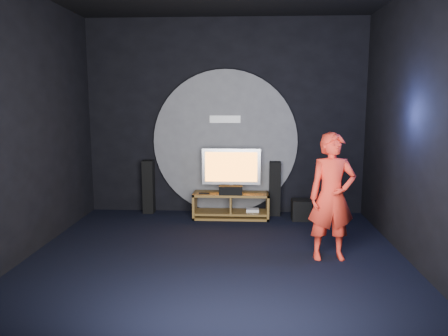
{
  "coord_description": "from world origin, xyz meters",
  "views": [
    {
      "loc": [
        0.39,
        -5.42,
        2.08
      ],
      "look_at": [
        0.05,
        1.05,
        1.05
      ],
      "focal_mm": 35.0,
      "sensor_mm": 36.0,
      "label": 1
    }
  ],
  "objects_px": {
    "tower_speaker_left": "(149,187)",
    "subwoofer": "(301,210)",
    "media_console": "(231,207)",
    "tv": "(231,169)",
    "tower_speaker_right": "(275,189)",
    "player": "(332,197)"
  },
  "relations": [
    {
      "from": "tv",
      "to": "subwoofer",
      "type": "xyz_separation_m",
      "value": [
        1.22,
        -0.12,
        -0.7
      ]
    },
    {
      "from": "media_console",
      "to": "tv",
      "type": "bearing_deg",
      "value": 96.27
    },
    {
      "from": "tv",
      "to": "tower_speaker_right",
      "type": "distance_m",
      "value": 0.89
    },
    {
      "from": "subwoofer",
      "to": "player",
      "type": "height_order",
      "value": "player"
    },
    {
      "from": "tower_speaker_left",
      "to": "player",
      "type": "height_order",
      "value": "player"
    },
    {
      "from": "tower_speaker_left",
      "to": "subwoofer",
      "type": "height_order",
      "value": "tower_speaker_left"
    },
    {
      "from": "tower_speaker_left",
      "to": "subwoofer",
      "type": "bearing_deg",
      "value": -7.07
    },
    {
      "from": "tv",
      "to": "tower_speaker_left",
      "type": "height_order",
      "value": "tv"
    },
    {
      "from": "media_console",
      "to": "tower_speaker_right",
      "type": "relative_size",
      "value": 1.36
    },
    {
      "from": "player",
      "to": "media_console",
      "type": "bearing_deg",
      "value": 119.92
    },
    {
      "from": "player",
      "to": "tv",
      "type": "bearing_deg",
      "value": 119.14
    },
    {
      "from": "tower_speaker_right",
      "to": "subwoofer",
      "type": "distance_m",
      "value": 0.62
    },
    {
      "from": "player",
      "to": "subwoofer",
      "type": "bearing_deg",
      "value": 89.07
    },
    {
      "from": "media_console",
      "to": "tower_speaker_right",
      "type": "height_order",
      "value": "tower_speaker_right"
    },
    {
      "from": "tower_speaker_right",
      "to": "player",
      "type": "xyz_separation_m",
      "value": [
        0.59,
        -2.16,
        0.34
      ]
    },
    {
      "from": "media_console",
      "to": "subwoofer",
      "type": "relative_size",
      "value": 3.75
    },
    {
      "from": "media_console",
      "to": "subwoofer",
      "type": "xyz_separation_m",
      "value": [
        1.21,
        -0.05,
        -0.02
      ]
    },
    {
      "from": "tower_speaker_right",
      "to": "subwoofer",
      "type": "height_order",
      "value": "tower_speaker_right"
    },
    {
      "from": "media_console",
      "to": "player",
      "type": "bearing_deg",
      "value": -54.52
    },
    {
      "from": "tv",
      "to": "tower_speaker_right",
      "type": "xyz_separation_m",
      "value": [
        0.78,
        0.18,
        -0.39
      ]
    },
    {
      "from": "tower_speaker_left",
      "to": "player",
      "type": "bearing_deg",
      "value": -37.22
    },
    {
      "from": "tower_speaker_right",
      "to": "tower_speaker_left",
      "type": "bearing_deg",
      "value": 178.94
    }
  ]
}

